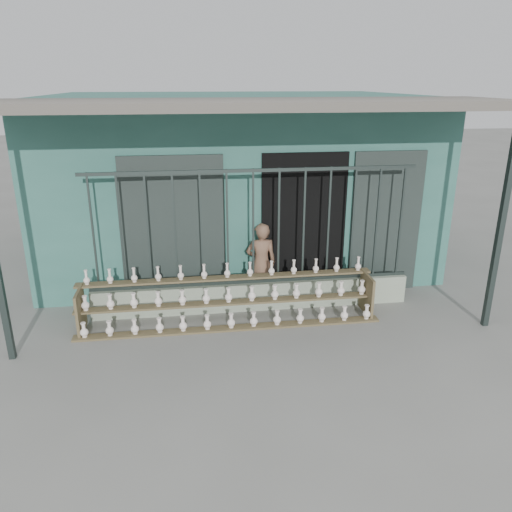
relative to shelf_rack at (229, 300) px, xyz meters
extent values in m
plane|color=slate|center=(0.42, -0.88, -0.36)|extent=(60.00, 60.00, 0.00)
cube|color=#30655A|center=(0.42, 3.42, 1.24)|extent=(7.00, 5.00, 3.20)
cube|color=black|center=(1.32, 0.94, 0.84)|extent=(1.40, 0.12, 2.40)
cube|color=#1E2825|center=(-0.78, 0.90, 0.84)|extent=(1.60, 0.08, 2.40)
cube|color=#1E2825|center=(2.72, 0.90, 0.84)|extent=(1.20, 0.08, 2.40)
cube|color=#59544C|center=(0.42, 0.32, 2.79)|extent=(7.40, 2.00, 0.12)
cube|color=#283330|center=(3.77, -0.63, 1.19)|extent=(0.08, 0.08, 3.10)
cube|color=#96A48C|center=(0.42, 0.42, -0.14)|extent=(5.00, 0.20, 0.45)
cube|color=#283330|center=(-1.93, 0.42, 0.99)|extent=(0.03, 0.03, 1.80)
cube|color=#283330|center=(-1.53, 0.42, 0.99)|extent=(0.03, 0.03, 1.80)
cube|color=#283330|center=(-1.14, 0.42, 0.99)|extent=(0.03, 0.03, 1.80)
cube|color=#283330|center=(-0.75, 0.42, 0.99)|extent=(0.03, 0.03, 1.80)
cube|color=#283330|center=(-0.36, 0.42, 0.99)|extent=(0.03, 0.03, 1.80)
cube|color=#283330|center=(0.03, 0.42, 0.99)|extent=(0.03, 0.03, 1.80)
cube|color=#283330|center=(0.42, 0.42, 0.99)|extent=(0.03, 0.03, 1.80)
cube|color=#283330|center=(0.82, 0.42, 0.99)|extent=(0.03, 0.03, 1.80)
cube|color=#283330|center=(1.21, 0.42, 0.99)|extent=(0.03, 0.03, 1.80)
cube|color=#283330|center=(1.60, 0.42, 0.99)|extent=(0.03, 0.03, 1.80)
cube|color=#283330|center=(1.99, 0.42, 0.99)|extent=(0.03, 0.03, 1.80)
cube|color=#283330|center=(2.38, 0.42, 0.99)|extent=(0.03, 0.03, 1.80)
cube|color=#283330|center=(2.77, 0.42, 0.99)|extent=(0.03, 0.03, 1.80)
cube|color=#283330|center=(0.42, 0.42, 1.86)|extent=(5.00, 0.04, 0.05)
cube|color=#283330|center=(0.42, 0.42, 0.11)|extent=(5.00, 0.04, 0.05)
cube|color=brown|center=(0.00, -0.23, -0.35)|extent=(4.50, 0.18, 0.03)
cube|color=brown|center=(0.00, 0.02, -0.05)|extent=(4.50, 0.18, 0.03)
cube|color=brown|center=(0.00, 0.27, 0.25)|extent=(4.50, 0.18, 0.03)
cube|color=brown|center=(-2.15, 0.02, -0.04)|extent=(0.04, 0.55, 0.64)
cube|color=brown|center=(2.15, 0.02, -0.04)|extent=(0.04, 0.55, 0.64)
imported|color=brown|center=(0.59, 0.67, 0.31)|extent=(0.49, 0.33, 1.34)
camera|label=1|loc=(-0.56, -6.79, 3.10)|focal=35.00mm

